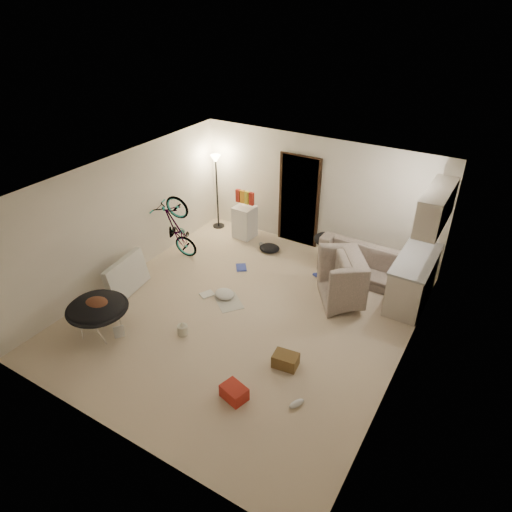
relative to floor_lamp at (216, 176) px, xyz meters
The scene contains 36 objects.
floor 3.81m from the floor_lamp, 47.83° to the right, with size 5.50×6.00×0.02m, color beige.
ceiling 3.77m from the floor_lamp, 47.83° to the right, with size 5.50×6.00×0.02m, color white.
wall_back 2.43m from the floor_lamp, ahead, with size 5.50×0.02×2.50m, color white.
wall_front 6.15m from the floor_lamp, 67.02° to the right, with size 5.50×0.02×2.50m, color white.
wall_left 2.67m from the floor_lamp, 97.74° to the right, with size 0.02×6.00×2.50m, color white.
wall_right 5.80m from the floor_lamp, 27.18° to the right, with size 0.02×6.00×2.50m, color white.
doorway 2.05m from the floor_lamp, ahead, with size 0.85×0.10×2.04m, color black.
door_trim 2.04m from the floor_lamp, ahead, with size 0.97×0.04×2.10m, color black.
floor_lamp is the anchor object (origin of this frame).
kitchen_counter 4.95m from the floor_lamp, ahead, with size 0.60×1.50×0.88m, color beige.
counter_top 4.89m from the floor_lamp, ahead, with size 0.64×1.54×0.04m, color gray.
kitchen_uppers 5.04m from the floor_lamp, ahead, with size 0.38×1.40×0.65m, color beige.
sofa 4.01m from the floor_lamp, ahead, with size 1.94×0.76×0.57m, color #3C443C.
armchair 4.27m from the floor_lamp, 15.87° to the right, with size 1.09×0.95×0.71m, color #3C443C.
bicycle 1.88m from the floor_lamp, 86.51° to the right, with size 0.53×1.53×0.81m, color black.
book_asset 4.59m from the floor_lamp, 78.46° to the right, with size 0.18×0.24×0.02m, color #A92419.
mini_fridge 1.25m from the floor_lamp, ahead, with size 0.45×0.45×0.76m, color white.
snack_box_0 0.73m from the floor_lamp, ahead, with size 0.10×0.07×0.30m, color #A92419.
snack_box_1 0.84m from the floor_lamp, ahead, with size 0.10×0.07×0.30m, color orange.
snack_box_2 0.95m from the floor_lamp, ahead, with size 0.10×0.07×0.30m, color gold.
snack_box_3 1.07m from the floor_lamp, ahead, with size 0.10×0.07×0.30m, color #A92419.
saucer_chair 4.44m from the floor_lamp, 82.18° to the right, with size 1.02×1.02×0.72m.
hoodie 4.44m from the floor_lamp, 81.59° to the right, with size 0.48×0.40×0.22m, color #5A301F.
sofa_drape 3.03m from the floor_lamp, ahead, with size 0.56×0.46×0.28m, color black.
tv_box 3.31m from the floor_lamp, 88.19° to the right, with size 0.13×1.06×0.70m, color silver.
drink_case_a 5.12m from the floor_lamp, 42.96° to the right, with size 0.38×0.27×0.22m, color brown.
drink_case_b 5.59m from the floor_lamp, 52.69° to the right, with size 0.36×0.27×0.21m, color #A92419.
juicer 4.22m from the floor_lamp, 63.70° to the right, with size 0.18×0.18×0.26m.
newspaper 3.42m from the floor_lamp, 51.60° to the right, with size 0.42×0.55×0.01m, color beige.
book_blue 2.40m from the floor_lamp, 41.46° to the right, with size 0.21×0.28×0.03m, color #3041B0.
book_white 3.16m from the floor_lamp, 59.46° to the right, with size 0.20×0.26×0.02m, color silver.
shoe_0 3.40m from the floor_lamp, 15.26° to the right, with size 0.26×0.10×0.09m, color #3041B0.
shoe_1 1.97m from the floor_lamp, 14.14° to the right, with size 0.30×0.12×0.11m, color slate.
shoe_4 5.91m from the floor_lamp, 44.08° to the right, with size 0.25×0.10×0.09m, color white.
clothes_lump_b 2.11m from the floor_lamp, 13.55° to the right, with size 0.46×0.40×0.14m, color black.
clothes_lump_c 3.21m from the floor_lamp, 52.85° to the right, with size 0.40×0.34×0.12m, color silver.
Camera 1 is at (3.54, -5.48, 5.13)m, focal length 32.00 mm.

